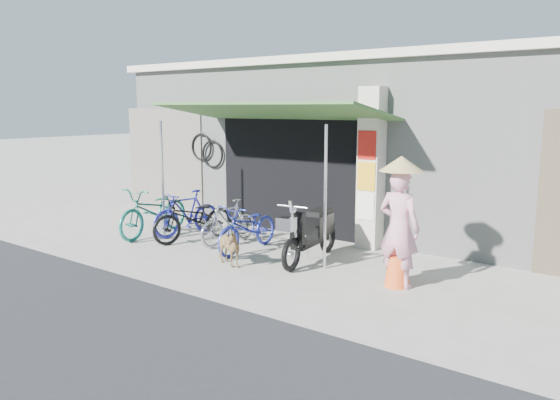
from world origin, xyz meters
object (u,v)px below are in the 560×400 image
Objects in this scene: bike_blue at (187,213)px; bike_black at (194,218)px; bike_teal at (154,211)px; street_dog at (226,247)px; bike_navy at (248,227)px; moped at (312,233)px; bike_silver at (229,222)px; nun at (399,224)px.

bike_black is (0.48, -0.26, -0.00)m from bike_blue.
street_dog is (2.66, -0.74, -0.20)m from bike_teal.
bike_navy is 0.99m from street_dog.
bike_blue is 1.85m from bike_navy.
moped is (1.29, 0.16, 0.05)m from bike_navy.
bike_silver reaches higher than street_dog.
moped is (0.99, 1.10, 0.18)m from street_dog.
street_dog is (1.66, -0.89, -0.15)m from bike_black.
bike_silver is 0.75× the size of nun.
bike_navy is 3.11m from nun.
bike_navy is at bearing -179.00° from moped.
bike_blue is at bearing 172.98° from moped.
bike_teal is at bearing -130.85° from bike_blue.
nun reaches higher than bike_navy.
street_dog is at bearing -16.47° from bike_blue.
nun is (4.90, -0.43, 0.48)m from bike_blue.
bike_teal is 2.77m from street_dog.
bike_blue is 0.92× the size of bike_navy.
nun is at bearing -18.20° from moped.
street_dog is (0.93, -1.11, -0.12)m from bike_silver.
bike_black is 2.35× the size of street_dog.
moped is at bearing -8.68° from nun.
bike_blue is at bearing 79.37° from street_dog.
bike_navy is at bearing -11.50° from bike_silver.
nun reaches higher than moped.
street_dog is at bearing 17.98° from nun.
bike_blue is 0.80× the size of nun.
bike_black is at bearing 0.83° from bike_teal.
bike_silver is at bearing -2.63° from nun.
nun is (3.06, -0.22, 0.50)m from bike_navy.
bike_navy reaches higher than bike_silver.
bike_blue is 4.94m from nun.
bike_blue is 0.54m from bike_black.
bike_navy is 0.87× the size of nun.
bike_blue is (0.53, 0.40, -0.05)m from bike_teal.
bike_teal is 1.02× the size of moped.
nun is at bearing 12.78° from bike_black.
bike_blue reaches higher than street_dog.
nun reaches higher than bike_blue.
bike_black is at bearing 178.37° from moped.
moped reaches higher than bike_navy.
bike_black reaches higher than bike_silver.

